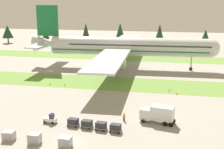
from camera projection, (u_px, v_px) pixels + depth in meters
name	position (u px, v px, depth m)	size (l,w,h in m)	color
ground_plane	(68.00, 144.00, 52.42)	(400.00, 400.00, 0.00)	gray
grass_strip_near	(114.00, 83.00, 90.88)	(320.00, 15.50, 0.01)	olive
grass_strip_far	(134.00, 58.00, 131.80)	(320.00, 15.50, 0.01)	olive
airliner	(123.00, 46.00, 109.59)	(66.91, 82.11, 22.34)	silver
baggage_tug	(50.00, 119.00, 61.33)	(2.74, 1.60, 1.97)	silver
cargo_dolly_lead	(73.00, 122.00, 59.75)	(2.36, 1.75, 1.55)	#A3A3A8
cargo_dolly_second	(87.00, 123.00, 58.86)	(2.36, 1.75, 1.55)	#A3A3A8
cargo_dolly_third	(101.00, 125.00, 57.96)	(2.36, 1.75, 1.55)	#A3A3A8
cargo_dolly_fourth	(116.00, 127.00, 57.06)	(2.36, 1.75, 1.55)	#A3A3A8
catering_truck	(158.00, 114.00, 61.15)	(7.27, 3.62, 3.58)	silver
ground_crew_marshaller	(124.00, 117.00, 62.29)	(0.56, 0.36, 1.74)	black
uld_container_0	(9.00, 136.00, 53.86)	(2.00, 1.60, 1.59)	#A3A3A8
uld_container_1	(35.00, 138.00, 52.56)	(2.00, 1.60, 1.74)	#A3A3A8
uld_container_2	(65.00, 142.00, 51.36)	(2.00, 1.60, 1.71)	#A3A3A8
uld_container_3	(65.00, 142.00, 51.28)	(2.00, 1.60, 1.56)	#A3A3A8
taxiway_marker_0	(177.00, 94.00, 79.84)	(0.44, 0.44, 0.58)	orange
taxiway_marker_1	(50.00, 84.00, 89.26)	(0.44, 0.44, 0.54)	orange
taxiway_marker_2	(169.00, 90.00, 82.80)	(0.44, 0.44, 0.64)	orange
taxiway_marker_3	(65.00, 85.00, 88.33)	(0.44, 0.44, 0.51)	orange
distant_tree_line	(128.00, 33.00, 162.41)	(202.80, 9.66, 12.79)	#4C3823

